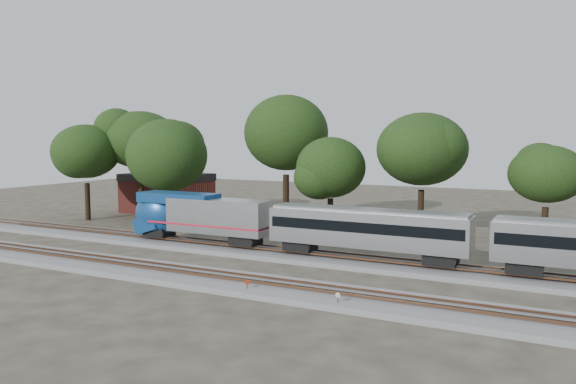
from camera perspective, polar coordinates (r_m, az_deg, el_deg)
name	(u,v)px	position (r m, az deg, el deg)	size (l,w,h in m)	color
ground	(243,271)	(43.74, -4.63, -7.96)	(160.00, 160.00, 0.00)	#383328
track_far	(279,254)	(48.78, -0.91, -6.28)	(160.00, 5.00, 0.73)	slate
track_near	(213,280)	(40.44, -7.64, -8.81)	(160.00, 5.00, 0.73)	slate
switch_stand_red	(247,285)	(37.13, -4.18, -9.45)	(0.30, 0.06, 0.94)	#512D19
switch_stand_white	(338,299)	(34.17, 5.08, -10.73)	(0.32, 0.08, 0.99)	#512D19
switch_lever	(306,301)	(35.21, 1.84, -11.04)	(0.50, 0.30, 0.30)	#512D19
brick_building	(167,193)	(78.51, -12.19, -0.09)	(11.44, 8.38, 5.30)	maroon
tree_0	(86,152)	(73.43, -19.84, 3.89)	(8.65, 8.65, 12.20)	black
tree_1	(140,140)	(73.26, -14.81, 5.14)	(10.09, 10.09, 14.23)	black
tree_2	(167,155)	(66.37, -12.24, 3.65)	(8.30, 8.30, 11.70)	black
tree_3	(286,133)	(66.90, -0.21, 6.03)	(10.95, 10.95, 15.43)	black
tree_4	(331,168)	(58.86, 4.35, 2.48)	(7.21, 7.21, 10.17)	black
tree_5	(422,149)	(58.88, 13.47, 4.24)	(9.18, 9.18, 12.94)	black
tree_6	(547,174)	(58.02, 24.80, 1.64)	(6.90, 6.90, 9.73)	black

